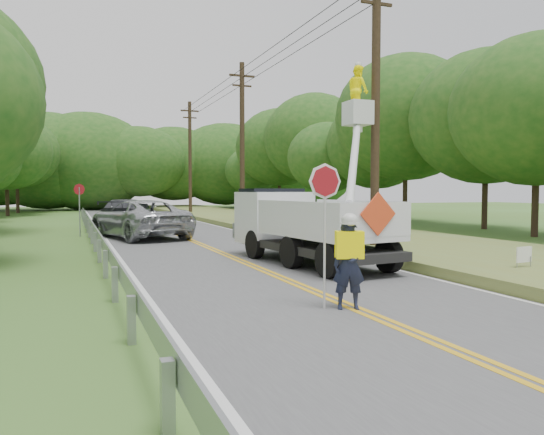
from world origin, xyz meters
name	(u,v)px	position (x,y,z in m)	size (l,w,h in m)	color
ground	(412,333)	(0.00, 0.00, 0.00)	(140.00, 140.00, 0.00)	#446220
road	(201,245)	(0.00, 14.00, 0.01)	(7.20, 96.00, 0.03)	#4C4D4E
guardrail	(95,232)	(-4.02, 14.91, 0.55)	(0.18, 48.00, 0.77)	#92969A
utility_poles	(286,128)	(5.00, 17.02, 5.27)	(1.60, 43.30, 10.00)	black
tall_grass_verge	(354,236)	(7.10, 14.00, 0.15)	(7.00, 96.00, 0.30)	olive
treeline_right	(390,131)	(16.00, 24.54, 6.32)	(10.67, 53.97, 11.33)	#332319
treeline_horizon	(134,162)	(2.03, 56.15, 5.50)	(56.97, 14.66, 12.00)	#1D4D18
flagger	(348,257)	(-0.14, 1.75, 0.98)	(1.08, 0.58, 2.68)	#191E33
bucket_truck	(301,213)	(1.88, 8.33, 1.49)	(4.37, 6.68, 6.41)	black
suv_silver	(139,219)	(-1.96, 17.90, 0.89)	(2.89, 6.27, 1.74)	#ACAFB4
suv_darkgrey	(127,213)	(-1.84, 24.99, 0.86)	(2.35, 5.77, 1.67)	#373A3F
stop_sign_permanent	(79,202)	(-4.51, 19.62, 1.67)	(0.51, 0.21, 2.52)	#92969A
yard_sign	(524,256)	(5.61, 3.12, 0.58)	(0.56, 0.10, 0.81)	white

